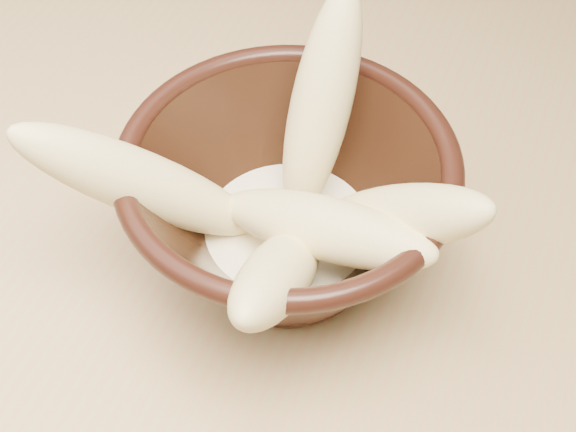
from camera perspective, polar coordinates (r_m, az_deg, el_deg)
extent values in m
cube|color=tan|center=(0.67, 9.78, 0.06)|extent=(1.20, 0.80, 0.04)
cylinder|color=#A98354|center=(1.31, -11.60, 7.42)|extent=(0.05, 0.05, 0.71)
cylinder|color=black|center=(0.60, 0.00, -3.21)|extent=(0.10, 0.10, 0.01)
cylinder|color=black|center=(0.58, 0.00, -1.90)|extent=(0.10, 0.10, 0.01)
torus|color=black|center=(0.51, 0.00, 3.83)|extent=(0.23, 0.23, 0.02)
cylinder|color=#FFEFCD|center=(0.57, 0.00, -1.24)|extent=(0.13, 0.13, 0.02)
ellipsoid|color=#FBE394|center=(0.54, 2.36, 7.89)|extent=(0.05, 0.12, 0.17)
ellipsoid|color=#FBE394|center=(0.52, -10.21, 2.26)|extent=(0.16, 0.13, 0.16)
ellipsoid|color=#FBE394|center=(0.51, 7.75, -0.08)|extent=(0.15, 0.08, 0.14)
ellipsoid|color=#FBE394|center=(0.51, 2.47, -0.85)|extent=(0.17, 0.07, 0.09)
ellipsoid|color=#FBE394|center=(0.49, -0.75, -4.27)|extent=(0.05, 0.15, 0.12)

